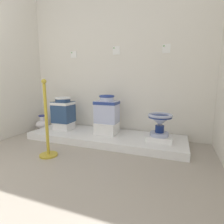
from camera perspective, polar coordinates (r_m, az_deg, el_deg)
name	(u,v)px	position (r m, az deg, el deg)	size (l,w,h in m)	color
ground_plane	(48,187)	(1.97, -20.02, -21.93)	(5.40, 5.37, 0.02)	#A3998C
wall_back	(114,58)	(3.39, 0.78, 17.13)	(3.60, 0.06, 2.88)	silver
display_platform	(105,137)	(3.08, -2.23, -8.20)	(2.66, 0.83, 0.12)	white
plinth_block_leftmost	(64,126)	(3.47, -15.26, -4.25)	(0.32, 0.28, 0.14)	white
antique_toilet_leftmost	(63,109)	(3.41, -15.49, 0.90)	(0.35, 0.32, 0.47)	navy
plinth_block_tall_cobalt	(107,128)	(3.07, -1.67, -5.19)	(0.36, 0.33, 0.20)	white
antique_toilet_tall_cobalt	(107,109)	(3.00, -1.70, 1.00)	(0.39, 0.28, 0.47)	#B2BCE1
plinth_block_broad_patterned	(159,138)	(2.82, 15.00, -8.19)	(0.39, 0.29, 0.08)	white
antique_toilet_broad_patterned	(160,121)	(2.75, 15.24, -2.90)	(0.36, 0.36, 0.34)	#A4AED1
info_placard_first	(74,54)	(3.74, -12.32, 17.74)	(0.13, 0.01, 0.12)	white
info_placard_second	(116,50)	(3.36, 1.38, 19.34)	(0.13, 0.01, 0.14)	white
info_placard_third	(166,48)	(3.18, 17.17, 19.04)	(0.13, 0.01, 0.14)	white
decorative_vase_spare	(43,124)	(3.99, -21.54, -3.60)	(0.28, 0.28, 0.32)	navy
stanchion_post_near_left	(47,133)	(2.54, -20.24, -6.34)	(0.24, 0.24, 1.04)	gold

